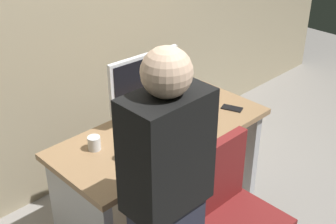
% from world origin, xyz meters
% --- Properties ---
extents(ground_plane, '(9.00, 9.00, 0.00)m').
position_xyz_m(ground_plane, '(0.00, 0.00, 0.00)').
color(ground_plane, gray).
extents(desk, '(1.47, 0.66, 0.75)m').
position_xyz_m(desk, '(0.00, 0.00, 0.52)').
color(desk, '#93704C').
rests_on(desk, ground).
extents(office_chair, '(0.52, 0.52, 0.94)m').
position_xyz_m(office_chair, '(-0.07, -0.67, 0.43)').
color(office_chair, black).
rests_on(office_chair, ground).
extents(person_at_desk, '(0.40, 0.24, 1.64)m').
position_xyz_m(person_at_desk, '(-0.57, -0.62, 0.84)').
color(person_at_desk, '#262838').
rests_on(person_at_desk, ground).
extents(monitor, '(0.54, 0.15, 0.46)m').
position_xyz_m(monitor, '(0.03, 0.19, 1.00)').
color(monitor, silver).
rests_on(monitor, desk).
extents(keyboard, '(0.44, 0.15, 0.02)m').
position_xyz_m(keyboard, '(-0.09, -0.05, 0.76)').
color(keyboard, white).
rests_on(keyboard, desk).
extents(mouse, '(0.06, 0.10, 0.03)m').
position_xyz_m(mouse, '(0.19, -0.07, 0.76)').
color(mouse, white).
rests_on(mouse, desk).
extents(cup_near_keyboard, '(0.07, 0.07, 0.09)m').
position_xyz_m(cup_near_keyboard, '(-0.38, -0.09, 0.79)').
color(cup_near_keyboard, '#3372B2').
rests_on(cup_near_keyboard, desk).
extents(cup_by_monitor, '(0.08, 0.08, 0.09)m').
position_xyz_m(cup_by_monitor, '(-0.45, 0.12, 0.79)').
color(cup_by_monitor, silver).
rests_on(cup_by_monitor, desk).
extents(book_stack, '(0.21, 0.18, 0.09)m').
position_xyz_m(book_stack, '(0.43, 0.13, 0.79)').
color(book_stack, red).
rests_on(book_stack, desk).
extents(cell_phone, '(0.12, 0.16, 0.01)m').
position_xyz_m(cell_phone, '(0.54, -0.14, 0.75)').
color(cell_phone, black).
rests_on(cell_phone, desk).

